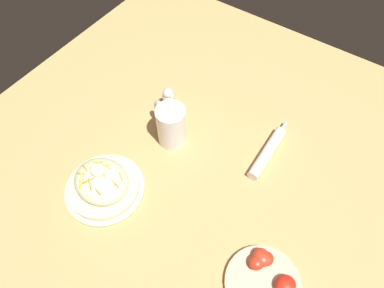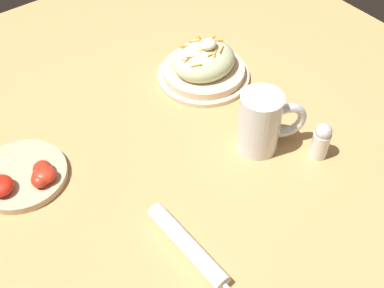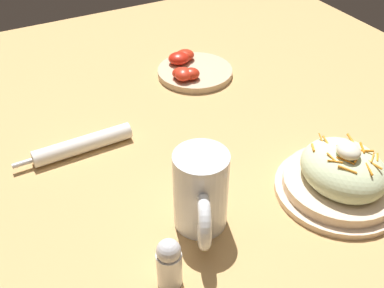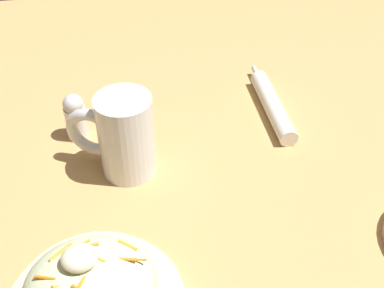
{
  "view_description": "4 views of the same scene",
  "coord_description": "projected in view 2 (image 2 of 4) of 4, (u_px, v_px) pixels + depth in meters",
  "views": [
    {
      "loc": [
        -0.21,
        0.37,
        0.82
      ],
      "look_at": [
        0.06,
        -0.03,
        0.08
      ],
      "focal_mm": 31.64,
      "sensor_mm": 36.0,
      "label": 1
    },
    {
      "loc": [
        -0.37,
        -0.53,
        0.74
      ],
      "look_at": [
        0.02,
        -0.02,
        0.05
      ],
      "focal_mm": 47.14,
      "sensor_mm": 36.0,
      "label": 2
    },
    {
      "loc": [
        0.59,
        -0.31,
        0.54
      ],
      "look_at": [
        0.04,
        -0.02,
        0.06
      ],
      "focal_mm": 43.84,
      "sensor_mm": 36.0,
      "label": 3
    },
    {
      "loc": [
        0.14,
        0.49,
        0.52
      ],
      "look_at": [
        0.06,
        -0.01,
        0.08
      ],
      "focal_mm": 45.32,
      "sensor_mm": 36.0,
      "label": 4
    }
  ],
  "objects": [
    {
      "name": "napkin_roll",
      "position": [
        188.0,
        246.0,
        0.83
      ],
      "size": [
        0.03,
        0.22,
        0.03
      ],
      "color": "white",
      "rests_on": "ground_plane"
    },
    {
      "name": "salt_shaker",
      "position": [
        321.0,
        140.0,
        0.96
      ],
      "size": [
        0.03,
        0.03,
        0.08
      ],
      "color": "white",
      "rests_on": "ground_plane"
    },
    {
      "name": "tomato_plate",
      "position": [
        21.0,
        176.0,
        0.94
      ],
      "size": [
        0.17,
        0.17,
        0.04
      ],
      "color": "#D1B28E",
      "rests_on": "ground_plane"
    },
    {
      "name": "salad_plate",
      "position": [
        204.0,
        66.0,
        1.13
      ],
      "size": [
        0.21,
        0.21,
        0.1
      ],
      "color": "beige",
      "rests_on": "ground_plane"
    },
    {
      "name": "ground_plane",
      "position": [
        177.0,
        162.0,
        0.98
      ],
      "size": [
        1.43,
        1.43,
        0.0
      ],
      "primitive_type": "plane",
      "color": "tan"
    },
    {
      "name": "beer_mug",
      "position": [
        261.0,
        125.0,
        0.97
      ],
      "size": [
        0.13,
        0.09,
        0.13
      ],
      "color": "white",
      "rests_on": "ground_plane"
    }
  ]
}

